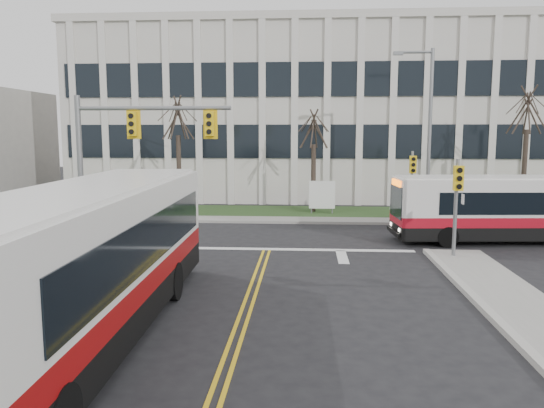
% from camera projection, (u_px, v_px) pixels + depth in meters
% --- Properties ---
extents(ground, '(120.00, 120.00, 0.00)m').
position_uv_depth(ground, '(243.00, 318.00, 13.70)').
color(ground, black).
rests_on(ground, ground).
extents(sidewalk_cross, '(44.00, 1.60, 0.14)m').
position_uv_depth(sidewalk_cross, '(370.00, 221.00, 28.40)').
color(sidewalk_cross, '#9E9B93').
rests_on(sidewalk_cross, ground).
extents(building_lawn, '(44.00, 5.00, 0.12)m').
position_uv_depth(building_lawn, '(364.00, 213.00, 31.17)').
color(building_lawn, '#29471E').
rests_on(building_lawn, ground).
extents(office_building, '(40.00, 16.00, 12.00)m').
position_uv_depth(office_building, '(350.00, 117.00, 42.24)').
color(office_building, silver).
rests_on(office_building, ground).
extents(mast_arm_signal, '(6.11, 0.38, 6.20)m').
position_uv_depth(mast_arm_signal, '(121.00, 146.00, 20.58)').
color(mast_arm_signal, slate).
rests_on(mast_arm_signal, ground).
extents(signal_pole_near, '(0.34, 0.39, 3.80)m').
position_uv_depth(signal_pole_near, '(457.00, 194.00, 19.72)').
color(signal_pole_near, slate).
rests_on(signal_pole_near, ground).
extents(signal_pole_far, '(0.34, 0.39, 3.80)m').
position_uv_depth(signal_pole_far, '(412.00, 176.00, 28.13)').
color(signal_pole_far, slate).
rests_on(signal_pole_far, ground).
extents(streetlight, '(2.15, 0.25, 9.20)m').
position_uv_depth(streetlight, '(427.00, 125.00, 28.51)').
color(streetlight, slate).
rests_on(streetlight, ground).
extents(directory_sign, '(1.50, 0.12, 2.00)m').
position_uv_depth(directory_sign, '(322.00, 195.00, 30.69)').
color(directory_sign, slate).
rests_on(directory_sign, ground).
extents(tree_left, '(1.80, 1.80, 7.70)m').
position_uv_depth(tree_left, '(178.00, 120.00, 31.16)').
color(tree_left, '#42352B').
rests_on(tree_left, ground).
extents(tree_mid, '(1.80, 1.80, 6.82)m').
position_uv_depth(tree_mid, '(314.00, 131.00, 30.92)').
color(tree_mid, '#42352B').
rests_on(tree_mid, ground).
extents(tree_right, '(1.80, 1.80, 8.25)m').
position_uv_depth(tree_right, '(528.00, 112.00, 29.80)').
color(tree_right, '#42352B').
rests_on(tree_right, ground).
extents(bus_main, '(3.05, 13.08, 3.47)m').
position_uv_depth(bus_main, '(82.00, 269.00, 11.81)').
color(bus_main, silver).
rests_on(bus_main, ground).
extents(bus_cross, '(10.76, 3.09, 2.83)m').
position_uv_depth(bus_cross, '(517.00, 210.00, 23.05)').
color(bus_cross, silver).
rests_on(bus_cross, ground).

